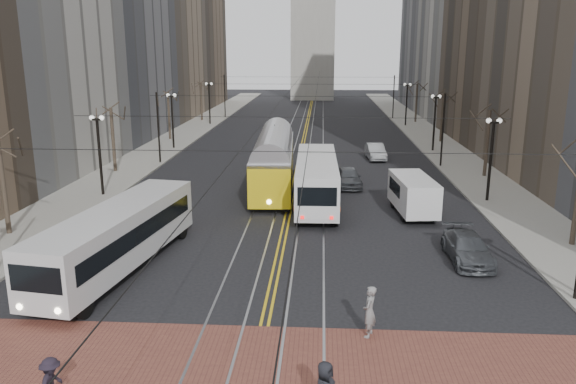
# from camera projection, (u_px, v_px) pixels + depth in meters

# --- Properties ---
(ground) EXTENTS (260.00, 260.00, 0.00)m
(ground) POSITION_uv_depth(u_px,v_px,m) (267.00, 315.00, 22.56)
(ground) COLOR black
(ground) RESTS_ON ground
(sidewalk_left) EXTENTS (5.00, 140.00, 0.15)m
(sidewalk_left) POSITION_uv_depth(u_px,v_px,m) (178.00, 138.00, 66.94)
(sidewalk_left) COLOR gray
(sidewalk_left) RESTS_ON ground
(sidewalk_right) EXTENTS (5.00, 140.00, 0.15)m
(sidewalk_right) POSITION_uv_depth(u_px,v_px,m) (432.00, 141.00, 65.20)
(sidewalk_right) COLOR gray
(sidewalk_right) RESTS_ON ground
(crosswalk_band) EXTENTS (25.00, 6.00, 0.01)m
(crosswalk_band) POSITION_uv_depth(u_px,v_px,m) (255.00, 369.00, 18.69)
(crosswalk_band) COLOR brown
(crosswalk_band) RESTS_ON ground
(streetcar_rails) EXTENTS (4.80, 130.00, 0.02)m
(streetcar_rails) POSITION_uv_depth(u_px,v_px,m) (304.00, 140.00, 66.09)
(streetcar_rails) COLOR gray
(streetcar_rails) RESTS_ON ground
(centre_lines) EXTENTS (0.42, 130.00, 0.01)m
(centre_lines) POSITION_uv_depth(u_px,v_px,m) (304.00, 140.00, 66.09)
(centre_lines) COLOR gold
(centre_lines) RESTS_ON ground
(lamp_posts) EXTENTS (27.60, 57.20, 5.60)m
(lamp_posts) POSITION_uv_depth(u_px,v_px,m) (298.00, 137.00, 49.68)
(lamp_posts) COLOR black
(lamp_posts) RESTS_ON ground
(street_trees) EXTENTS (31.68, 53.28, 5.60)m
(street_trees) POSITION_uv_depth(u_px,v_px,m) (301.00, 127.00, 55.97)
(street_trees) COLOR #382D23
(street_trees) RESTS_ON ground
(trolley_wires) EXTENTS (25.96, 120.00, 6.60)m
(trolley_wires) POSITION_uv_depth(u_px,v_px,m) (301.00, 118.00, 55.32)
(trolley_wires) COLOR black
(trolley_wires) RESTS_ON ground
(transit_bus) EXTENTS (4.41, 12.51, 3.07)m
(transit_bus) POSITION_uv_depth(u_px,v_px,m) (118.00, 240.00, 26.80)
(transit_bus) COLOR silver
(transit_bus) RESTS_ON ground
(streetcar) EXTENTS (3.38, 15.00, 3.51)m
(streetcar) POSITION_uv_depth(u_px,v_px,m) (274.00, 165.00, 42.85)
(streetcar) COLOR yellow
(streetcar) RESTS_ON ground
(rear_bus) EXTENTS (2.85, 12.27, 3.19)m
(rear_bus) POSITION_uv_depth(u_px,v_px,m) (316.00, 182.00, 38.31)
(rear_bus) COLOR silver
(rear_bus) RESTS_ON ground
(cargo_van) EXTENTS (2.63, 5.71, 2.45)m
(cargo_van) POSITION_uv_depth(u_px,v_px,m) (413.00, 196.00, 35.96)
(cargo_van) COLOR white
(cargo_van) RESTS_ON ground
(sedan_grey) EXTENTS (2.13, 4.58, 1.52)m
(sedan_grey) POSITION_uv_depth(u_px,v_px,m) (349.00, 177.00, 43.41)
(sedan_grey) COLOR #404448
(sedan_grey) RESTS_ON ground
(sedan_silver) EXTENTS (1.87, 4.61, 1.49)m
(sedan_silver) POSITION_uv_depth(u_px,v_px,m) (375.00, 152.00, 54.34)
(sedan_silver) COLOR #9DA0A4
(sedan_silver) RESTS_ON ground
(sedan_parked) EXTENTS (2.00, 4.75, 1.37)m
(sedan_parked) POSITION_uv_depth(u_px,v_px,m) (467.00, 248.00, 28.16)
(sedan_parked) COLOR #464A4F
(sedan_parked) RESTS_ON ground
(pedestrian_b) EXTENTS (0.67, 0.83, 1.97)m
(pedestrian_b) POSITION_uv_depth(u_px,v_px,m) (369.00, 311.00, 20.63)
(pedestrian_b) COLOR gray
(pedestrian_b) RESTS_ON crosswalk_band
(pedestrian_d) EXTENTS (0.67, 1.12, 1.69)m
(pedestrian_d) POSITION_uv_depth(u_px,v_px,m) (52.00, 384.00, 16.39)
(pedestrian_d) COLOR black
(pedestrian_d) RESTS_ON crosswalk_band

